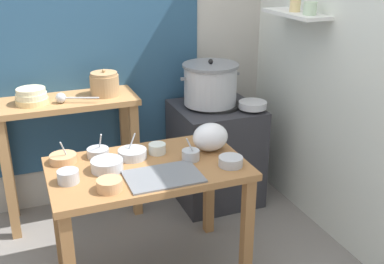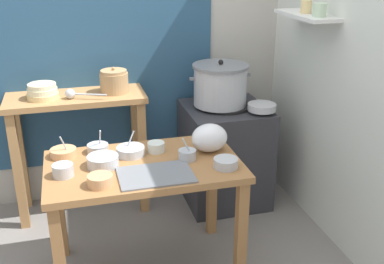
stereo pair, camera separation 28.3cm
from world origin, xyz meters
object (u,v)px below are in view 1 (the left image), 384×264
prep_bowl_2 (110,184)px  prep_bowl_5 (132,153)px  prep_bowl_1 (98,152)px  wide_pan (253,105)px  serving_tray (163,176)px  prep_bowl_3 (231,161)px  prep_bowl_6 (157,148)px  prep_bowl_8 (191,154)px  stove_block (215,153)px  prep_bowl_0 (107,165)px  prep_table (148,183)px  ladle (63,98)px  steamer_pot (210,84)px  bowl_stack_enamel (31,96)px  prep_bowl_7 (63,158)px  plastic_bag (210,137)px  clay_pot (105,84)px  back_shelf_table (68,129)px  prep_bowl_4 (68,176)px

prep_bowl_2 → prep_bowl_5: 0.39m
prep_bowl_1 → wide_pan: bearing=14.5°
serving_tray → prep_bowl_3: (0.40, -0.00, 0.02)m
prep_bowl_6 → prep_bowl_8: prep_bowl_8 is taller
stove_block → prep_bowl_0: prep_bowl_0 is taller
prep_bowl_8 → prep_bowl_1: bearing=154.1°
prep_table → serving_tray: serving_tray is taller
wide_pan → prep_bowl_0: size_ratio=1.15×
ladle → prep_bowl_5: size_ratio=1.65×
prep_bowl_3 → prep_bowl_8: (-0.18, 0.15, 0.00)m
wide_pan → prep_bowl_8: prep_bowl_8 is taller
steamer_pot → prep_bowl_1: 1.08m
prep_table → bowl_stack_enamel: 1.04m
prep_bowl_2 → prep_bowl_7: bearing=112.9°
prep_bowl_3 → plastic_bag: bearing=95.3°
serving_tray → prep_bowl_7: bearing=140.9°
clay_pot → prep_bowl_2: size_ratio=1.52×
plastic_bag → prep_bowl_0: size_ratio=1.23×
stove_block → serving_tray: (-0.70, -0.88, 0.34)m
prep_table → prep_bowl_5: size_ratio=6.62×
prep_bowl_6 → prep_bowl_8: size_ratio=0.71×
back_shelf_table → prep_bowl_0: size_ratio=5.44×
prep_table → prep_bowl_3: size_ratio=7.99×
bowl_stack_enamel → prep_bowl_6: bearing=-46.3°
back_shelf_table → wide_pan: 1.32m
prep_bowl_1 → prep_bowl_4: (-0.20, -0.27, 0.01)m
prep_table → prep_bowl_4: 0.47m
wide_pan → prep_bowl_5: size_ratio=1.22×
stove_block → prep_bowl_1: 1.15m
serving_tray → plastic_bag: 0.45m
stove_block → prep_bowl_5: 1.04m
wide_pan → prep_bowl_8: 0.88m
bowl_stack_enamel → serving_tray: bearing=-59.5°
back_shelf_table → stove_block: back_shelf_table is taller
prep_table → clay_pot: size_ratio=5.52×
plastic_bag → prep_bowl_4: size_ratio=1.93×
prep_bowl_5 → prep_bowl_2: bearing=-121.4°
serving_tray → prep_bowl_3: bearing=-0.1°
clay_pot → back_shelf_table: bearing=-180.0°
clay_pot → plastic_bag: size_ratio=0.92×
back_shelf_table → stove_block: bearing=-7.0°
back_shelf_table → plastic_bag: back_shelf_table is taller
stove_block → prep_bowl_4: (-1.18, -0.75, 0.37)m
prep_bowl_3 → prep_bowl_5: prep_bowl_5 is taller
prep_table → bowl_stack_enamel: (-0.55, 0.82, 0.34)m
bowl_stack_enamel → prep_bowl_7: (0.11, -0.60, -0.20)m
bowl_stack_enamel → wide_pan: bowl_stack_enamel is taller
back_shelf_table → prep_bowl_5: size_ratio=5.78×
clay_pot → prep_bowl_6: clay_pot is taller
prep_bowl_8 → prep_bowl_5: bearing=154.5°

